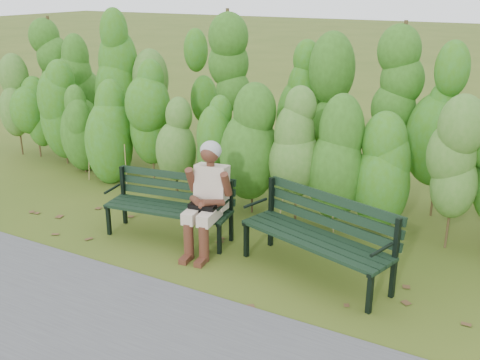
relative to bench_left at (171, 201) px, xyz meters
The scene contains 7 objects.
ground 0.90m from the bench_left, ahead, with size 80.00×80.00×0.00m, color #3C5017.
footpath 2.41m from the bench_left, 70.98° to the right, with size 60.00×2.50×0.01m, color #474749.
hedge_band 2.14m from the bench_left, 67.03° to the left, with size 11.04×1.67×2.42m.
leaf_litter 1.47m from the bench_left, 12.66° to the right, with size 6.08×2.16×0.01m.
bench_left is the anchor object (origin of this frame).
bench_right 1.92m from the bench_left, ahead, with size 1.77×1.01×0.84m.
seated_woman 0.62m from the bench_left, ahead, with size 0.55×0.80×1.26m.
Camera 1 is at (2.97, -5.04, 2.95)m, focal length 42.00 mm.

